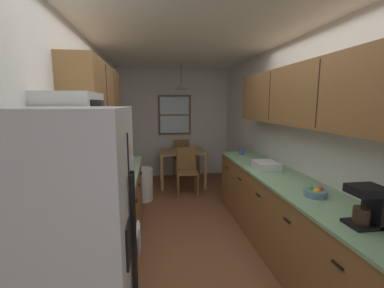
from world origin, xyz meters
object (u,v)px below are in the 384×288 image
Objects in this scene: dining_chair_far at (181,155)px; table_serving_bowl at (185,149)px; microwave_over_range at (73,113)px; fruit_bowl at (315,192)px; refrigerator at (71,261)px; dining_table at (182,156)px; stove_range at (97,253)px; dining_chair_near at (187,169)px; storage_canister at (105,177)px; trash_bin at (143,184)px; mug_by_coffeemaker at (242,151)px; coffee_maker at (369,205)px; dish_rack at (266,166)px.

dining_chair_far reaches higher than table_serving_bowl.
microwave_over_range is 2.90× the size of table_serving_bowl.
fruit_bowl reaches higher than dining_chair_far.
refrigerator is 1.84× the size of dining_table.
refrigerator is 0.82m from stove_range.
dining_table is 1.04× the size of dining_chair_far.
refrigerator is at bearing -87.55° from stove_range.
stove_range reaches higher than dining_chair_near.
trash_bin is at bearing 80.90° from storage_canister.
coffee_maker is at bearing -89.32° from mug_by_coffeemaker.
dining_chair_near is (1.12, 2.66, 0.03)m from stove_range.
mug_by_coffeemaker is at bearing -17.92° from trash_bin.
dining_table is 1.67m from mug_by_coffeemaker.
refrigerator is 5.96× the size of coffee_maker.
dining_chair_near is at bearing 107.31° from fruit_bowl.
fruit_bowl is (0.02, -1.97, -0.02)m from mug_by_coffeemaker.
dish_rack reaches higher than trash_bin.
dining_table is at bearing -158.17° from table_serving_bowl.
microwave_over_range reaches higher than dish_rack.
storage_canister reaches higher than dish_rack.
refrigerator reaches higher than dining_chair_near.
fruit_bowl is 1.00m from dish_rack.
dining_chair_near is (0.03, -0.64, -0.13)m from dining_table.
trash_bin is 2.94× the size of fruit_bowl.
microwave_over_range is at bearing -110.05° from dining_table.
mug_by_coffeemaker is at bearing 44.47° from stove_range.
mug_by_coffeemaker is 1.97m from fruit_bowl.
dining_chair_far is at bearing 72.37° from microwave_over_range.
fruit_bowl is at bearing -72.69° from dining_chair_near.
refrigerator reaches higher than stove_range.
trash_bin is at bearing -119.38° from dining_chair_far.
table_serving_bowl reaches higher than dining_table.
mug_by_coffeemaker reaches higher than dining_chair_near.
stove_range reaches higher than dining_table.
trash_bin is 2.32m from dish_rack.
storage_canister is 3.01m from table_serving_bowl.
refrigerator is 15.17× the size of mug_by_coffeemaker.
stove_range is at bearing -96.87° from trash_bin.
microwave_over_range is 0.90m from storage_canister.
dining_chair_far is at bearing 71.25° from storage_canister.
dining_chair_near is (1.09, 3.38, -0.36)m from refrigerator.
table_serving_bowl reaches higher than trash_bin.
fruit_bowl is at bearing -56.20° from trash_bin.
stove_range is at bearing -106.12° from dining_chair_far.
stove_range reaches higher than fruit_bowl.
stove_range is 0.77m from storage_canister.
microwave_over_range is at bearing -155.32° from dish_rack.
storage_canister is 0.87× the size of fruit_bowl.
microwave_over_range is 0.61× the size of dining_table.
dish_rack is 2.52m from table_serving_bowl.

